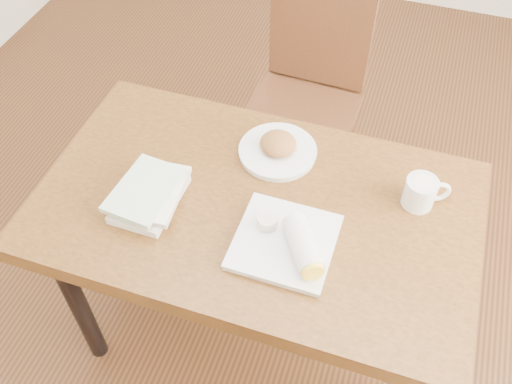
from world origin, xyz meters
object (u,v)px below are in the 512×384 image
(plate_burrito, at_px, (290,243))
(plate_scone, at_px, (278,149))
(book_stack, at_px, (150,194))
(coffee_mug, at_px, (421,192))
(table, at_px, (256,222))
(chair_far, at_px, (309,86))

(plate_burrito, bearing_deg, plate_scone, 112.29)
(plate_scone, bearing_deg, book_stack, -134.42)
(plate_burrito, bearing_deg, coffee_mug, 41.62)
(plate_scone, distance_m, book_stack, 0.41)
(table, bearing_deg, coffee_mug, 18.87)
(table, relative_size, plate_burrito, 4.75)
(coffee_mug, bearing_deg, plate_scone, 172.48)
(plate_scone, bearing_deg, table, -90.20)
(table, xyz_separation_m, plate_burrito, (0.13, -0.12, 0.11))
(chair_far, xyz_separation_m, plate_burrito, (0.18, -0.92, 0.23))
(coffee_mug, relative_size, plate_burrito, 0.49)
(plate_burrito, relative_size, book_stack, 1.06)
(table, height_order, plate_scone, plate_scone)
(coffee_mug, relative_size, book_stack, 0.52)
(chair_far, height_order, plate_scone, chair_far)
(chair_far, relative_size, plate_scone, 4.00)
(chair_far, height_order, book_stack, chair_far)
(plate_burrito, height_order, book_stack, plate_burrito)
(plate_burrito, bearing_deg, table, 138.40)
(coffee_mug, bearing_deg, plate_burrito, -138.38)
(chair_far, bearing_deg, coffee_mug, -53.50)
(coffee_mug, bearing_deg, chair_far, 126.50)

